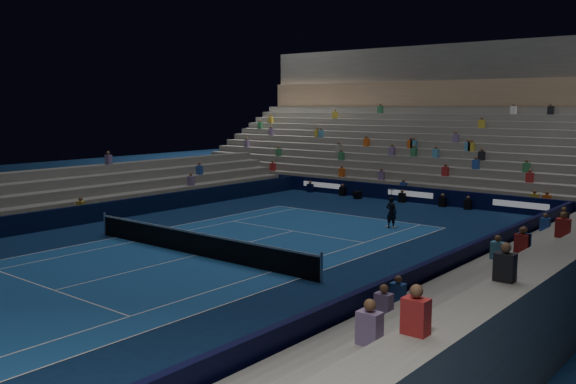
% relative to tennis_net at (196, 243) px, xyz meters
% --- Properties ---
extents(ground, '(90.00, 90.00, 0.00)m').
position_rel_tennis_net_xyz_m(ground, '(0.00, 0.00, -0.50)').
color(ground, '#0C2248').
rests_on(ground, ground).
extents(court_surface, '(10.97, 23.77, 0.01)m').
position_rel_tennis_net_xyz_m(court_surface, '(0.00, 0.00, -0.50)').
color(court_surface, '#1B5196').
rests_on(court_surface, ground).
extents(sponsor_barrier_far, '(44.00, 0.25, 1.00)m').
position_rel_tennis_net_xyz_m(sponsor_barrier_far, '(0.00, 18.50, -0.00)').
color(sponsor_barrier_far, black).
rests_on(sponsor_barrier_far, ground).
extents(sponsor_barrier_east, '(0.25, 37.00, 1.00)m').
position_rel_tennis_net_xyz_m(sponsor_barrier_east, '(9.70, 0.00, -0.00)').
color(sponsor_barrier_east, black).
rests_on(sponsor_barrier_east, ground).
extents(sponsor_barrier_west, '(0.25, 37.00, 1.00)m').
position_rel_tennis_net_xyz_m(sponsor_barrier_west, '(-9.70, 0.00, -0.00)').
color(sponsor_barrier_west, black).
rests_on(sponsor_barrier_west, ground).
extents(grandstand_main, '(44.00, 15.20, 11.20)m').
position_rel_tennis_net_xyz_m(grandstand_main, '(0.00, 27.90, 2.87)').
color(grandstand_main, slate).
rests_on(grandstand_main, ground).
extents(grandstand_east, '(5.00, 37.00, 2.50)m').
position_rel_tennis_net_xyz_m(grandstand_east, '(13.17, 0.00, 0.41)').
color(grandstand_east, gray).
rests_on(grandstand_east, ground).
extents(grandstand_west, '(5.00, 37.00, 2.50)m').
position_rel_tennis_net_xyz_m(grandstand_west, '(-13.17, 0.00, 0.41)').
color(grandstand_west, slate).
rests_on(grandstand_west, ground).
extents(tennis_net, '(12.90, 0.10, 1.10)m').
position_rel_tennis_net_xyz_m(tennis_net, '(0.00, 0.00, 0.00)').
color(tennis_net, '#B2B2B7').
rests_on(tennis_net, ground).
extents(tennis_player, '(0.59, 0.39, 1.60)m').
position_rel_tennis_net_xyz_m(tennis_player, '(3.34, 10.15, 0.30)').
color(tennis_player, black).
rests_on(tennis_player, ground).
extents(broadcast_camera, '(0.52, 0.89, 0.51)m').
position_rel_tennis_net_xyz_m(broadcast_camera, '(-3.41, 17.49, -0.24)').
color(broadcast_camera, black).
rests_on(broadcast_camera, ground).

